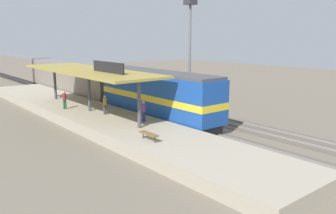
{
  "coord_description": "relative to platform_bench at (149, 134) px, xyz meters",
  "views": [
    {
      "loc": [
        -19.17,
        -29.16,
        7.65
      ],
      "look_at": [
        -1.38,
        -7.46,
        2.0
      ],
      "focal_mm": 37.65,
      "sensor_mm": 36.0,
      "label": 1
    }
  ],
  "objects": [
    {
      "name": "station_canopy",
      "position": [
        1.4,
        11.01,
        3.19
      ],
      "size": [
        5.2,
        18.0,
        4.7
      ],
      "color": "#47474C",
      "rests_on": "platform"
    },
    {
      "name": "ground_plane",
      "position": [
        8.0,
        11.1,
        -1.34
      ],
      "size": [
        120.0,
        120.0,
        0.0
      ],
      "primitive_type": "plane",
      "color": "#706656"
    },
    {
      "name": "platform_bench",
      "position": [
        0.0,
        0.0,
        0.0
      ],
      "size": [
        0.44,
        1.7,
        0.5
      ],
      "color": "#333338",
      "rests_on": "platform"
    },
    {
      "name": "track_far",
      "position": [
        10.6,
        11.1,
        -1.31
      ],
      "size": [
        3.2,
        110.0,
        0.16
      ],
      "color": "#5F5649",
      "rests_on": "ground"
    },
    {
      "name": "locomotive",
      "position": [
        6.0,
        6.84,
        1.07
      ],
      "size": [
        2.93,
        14.43,
        4.44
      ],
      "color": "#28282D",
      "rests_on": "track_near"
    },
    {
      "name": "person_waiting",
      "position": [
        1.73,
        8.82,
        0.51
      ],
      "size": [
        0.34,
        0.34,
        1.71
      ],
      "color": "#4C4C51",
      "rests_on": "platform"
    },
    {
      "name": "track_near",
      "position": [
        6.0,
        11.1,
        -1.31
      ],
      "size": [
        3.2,
        110.0,
        0.16
      ],
      "color": "#5F5649",
      "rests_on": "ground"
    },
    {
      "name": "platform",
      "position": [
        1.4,
        11.1,
        -0.89
      ],
      "size": [
        6.0,
        44.0,
        0.9
      ],
      "primitive_type": "cube",
      "color": "#A89E89",
      "rests_on": "ground"
    },
    {
      "name": "person_boarding",
      "position": [
        2.75,
        4.45,
        0.51
      ],
      "size": [
        0.34,
        0.34,
        1.71
      ],
      "color": "navy",
      "rests_on": "platform"
    },
    {
      "name": "passenger_carriage_rear",
      "position": [
        6.0,
        45.64,
        0.97
      ],
      "size": [
        2.9,
        20.0,
        4.24
      ],
      "color": "#28282D",
      "rests_on": "track_near"
    },
    {
      "name": "person_walking",
      "position": [
        -0.06,
        13.32,
        0.51
      ],
      "size": [
        0.34,
        0.34,
        1.71
      ],
      "color": "#23603D",
      "rests_on": "platform"
    },
    {
      "name": "light_mast",
      "position": [
        13.8,
        11.02,
        7.05
      ],
      "size": [
        1.1,
        1.1,
        11.7
      ],
      "color": "slate",
      "rests_on": "ground"
    },
    {
      "name": "passenger_carriage_front",
      "position": [
        6.0,
        24.84,
        0.97
      ],
      "size": [
        2.9,
        20.0,
        4.24
      ],
      "color": "#28282D",
      "rests_on": "track_near"
    }
  ]
}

